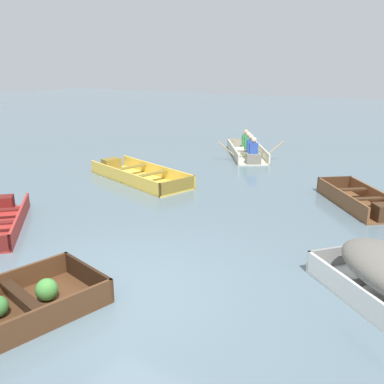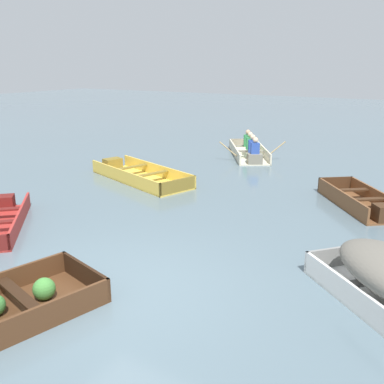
# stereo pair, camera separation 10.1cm
# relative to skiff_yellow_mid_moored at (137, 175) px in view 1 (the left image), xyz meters

# --- Properties ---
(ground_plane) EXTENTS (80.00, 80.00, 0.00)m
(ground_plane) POSITION_rel_skiff_yellow_mid_moored_xyz_m (3.80, -5.27, -0.12)
(ground_plane) COLOR slate
(skiff_yellow_mid_moored) EXTENTS (3.75, 2.30, 0.38)m
(skiff_yellow_mid_moored) POSITION_rel_skiff_yellow_mid_moored_xyz_m (0.00, 0.00, 0.00)
(skiff_yellow_mid_moored) COLOR #E5BC47
(skiff_yellow_mid_moored) RESTS_ON ground
(skiff_wooden_brown_far_moored) EXTENTS (2.30, 2.59, 0.39)m
(skiff_wooden_brown_far_moored) POSITION_rel_skiff_yellow_mid_moored_xyz_m (6.16, 0.57, 0.02)
(skiff_wooden_brown_far_moored) COLOR brown
(skiff_wooden_brown_far_moored) RESTS_ON ground
(rowboat_cream_with_crew) EXTENTS (2.75, 3.30, 0.93)m
(rowboat_cream_with_crew) POSITION_rel_skiff_yellow_mid_moored_xyz_m (1.62, 4.51, 0.11)
(rowboat_cream_with_crew) COLOR beige
(rowboat_cream_with_crew) RESTS_ON ground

